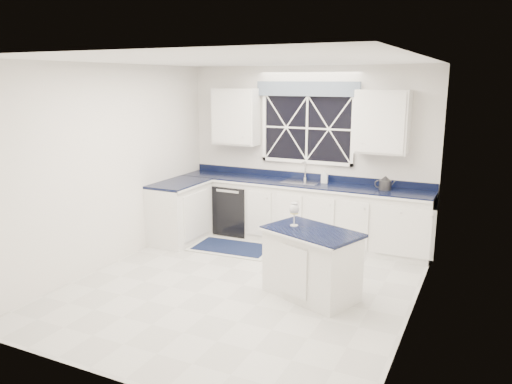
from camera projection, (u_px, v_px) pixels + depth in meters
The scene contains 13 objects.
ground at pixel (243, 285), 6.18m from camera, with size 4.50×4.50×0.00m, color #B9B9B3.
back_wall at pixel (307, 153), 7.86m from camera, with size 4.00×0.10×2.70m, color silver.
base_cabinets at pixel (276, 213), 7.79m from camera, with size 3.99×1.60×0.90m.
countertop at pixel (300, 184), 7.69m from camera, with size 3.98×0.64×0.04m, color black.
dishwasher at pixel (237, 208), 8.27m from camera, with size 0.60×0.58×0.82m, color black.
window at pixel (307, 123), 7.71m from camera, with size 1.65×0.09×1.26m.
upper_cabinets at pixel (304, 119), 7.59m from camera, with size 3.10×0.34×0.90m.
faucet at pixel (305, 170), 7.82m from camera, with size 0.05×0.20×0.30m.
island at pixel (312, 263), 5.80m from camera, with size 1.24×0.99×0.80m.
rug at pixel (232, 248), 7.53m from camera, with size 1.28×0.83×0.02m.
kettle at pixel (385, 183), 7.15m from camera, with size 0.28×0.21×0.20m.
wine_glass at pixel (294, 210), 5.84m from camera, with size 0.12×0.12×0.28m.
soap_bottle at pixel (325, 176), 7.62m from camera, with size 0.10×0.10×0.22m, color silver.
Camera 1 is at (2.64, -5.13, 2.49)m, focal length 35.00 mm.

